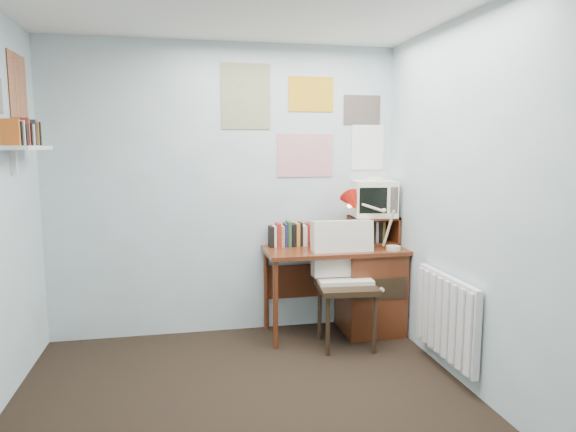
# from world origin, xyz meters

# --- Properties ---
(back_wall) EXTENTS (3.00, 0.02, 2.50)m
(back_wall) POSITION_xyz_m (0.00, 1.75, 1.25)
(back_wall) COLOR silver
(back_wall) RESTS_ON ground
(right_wall) EXTENTS (0.02, 3.50, 2.50)m
(right_wall) POSITION_xyz_m (1.50, 0.00, 1.25)
(right_wall) COLOR silver
(right_wall) RESTS_ON ground
(desk) EXTENTS (1.20, 0.55, 0.76)m
(desk) POSITION_xyz_m (1.17, 1.48, 0.41)
(desk) COLOR #5F2A15
(desk) RESTS_ON ground
(desk_chair) EXTENTS (0.54, 0.52, 0.99)m
(desk_chair) POSITION_xyz_m (0.91, 1.18, 0.50)
(desk_chair) COLOR black
(desk_chair) RESTS_ON ground
(desk_lamp) EXTENTS (0.36, 0.32, 0.44)m
(desk_lamp) POSITION_xyz_m (1.37, 1.31, 0.98)
(desk_lamp) COLOR #AC120B
(desk_lamp) RESTS_ON desk
(tv_riser) EXTENTS (0.40, 0.30, 0.25)m
(tv_riser) POSITION_xyz_m (1.29, 1.59, 0.89)
(tv_riser) COLOR #5F2A15
(tv_riser) RESTS_ON desk
(crt_tv) EXTENTS (0.40, 0.38, 0.35)m
(crt_tv) POSITION_xyz_m (1.29, 1.61, 1.18)
(crt_tv) COLOR #EFE6C8
(crt_tv) RESTS_ON tv_riser
(book_row) EXTENTS (0.60, 0.14, 0.22)m
(book_row) POSITION_xyz_m (0.66, 1.66, 0.87)
(book_row) COLOR #5F2A15
(book_row) RESTS_ON desk
(radiator) EXTENTS (0.09, 0.80, 0.60)m
(radiator) POSITION_xyz_m (1.46, 0.55, 0.42)
(radiator) COLOR white
(radiator) RESTS_ON right_wall
(wall_shelf) EXTENTS (0.20, 0.62, 0.24)m
(wall_shelf) POSITION_xyz_m (-1.40, 1.10, 1.62)
(wall_shelf) COLOR white
(wall_shelf) RESTS_ON left_wall
(posters_back) EXTENTS (1.20, 0.01, 0.90)m
(posters_back) POSITION_xyz_m (0.70, 1.74, 1.85)
(posters_back) COLOR white
(posters_back) RESTS_ON back_wall
(posters_left) EXTENTS (0.01, 0.70, 0.60)m
(posters_left) POSITION_xyz_m (-1.49, 1.10, 2.00)
(posters_left) COLOR white
(posters_left) RESTS_ON left_wall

